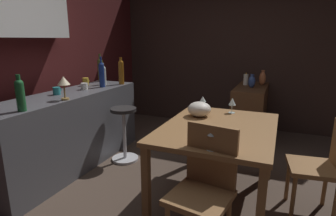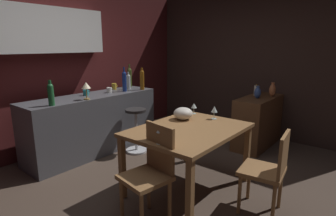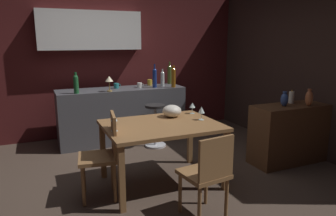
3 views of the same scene
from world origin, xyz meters
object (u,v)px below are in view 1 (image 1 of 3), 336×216
at_px(dining_table, 218,134).
at_px(chair_by_doorway, 322,165).
at_px(sideboard_cabinet, 250,112).
at_px(wine_bottle_cobalt, 102,74).
at_px(wine_bottle_olive, 100,69).
at_px(counter_lamp, 64,82).
at_px(chair_near_window, 204,186).
at_px(wine_glass_right, 232,102).
at_px(wine_bottle_clear, 104,74).
at_px(cup_white, 84,86).
at_px(fruit_bowl, 199,109).
at_px(vase_copper, 262,78).
at_px(cup_teal, 57,91).
at_px(wine_glass_left, 203,100).
at_px(wine_glass_center, 212,132).
at_px(bar_stool, 124,133).
at_px(wine_bottle_green, 20,94).
at_px(cup_mustard, 86,82).
at_px(wine_bottle_amber, 121,71).
at_px(pillar_candle_tall, 246,80).
at_px(vase_ceramic_blue, 252,82).

height_order(dining_table, chair_by_doorway, chair_by_doorway).
relative_size(sideboard_cabinet, wine_bottle_cobalt, 2.77).
xyz_separation_m(wine_bottle_olive, counter_lamp, (-1.23, -0.45, -0.00)).
height_order(chair_near_window, wine_bottle_olive, wine_bottle_olive).
distance_m(wine_glass_right, wine_bottle_clear, 1.84).
bearing_deg(cup_white, wine_bottle_clear, 1.35).
xyz_separation_m(fruit_bowl, vase_copper, (1.81, -0.47, 0.11)).
distance_m(dining_table, fruit_bowl, 0.39).
height_order(sideboard_cabinet, wine_bottle_clear, wine_bottle_clear).
bearing_deg(dining_table, cup_teal, 91.77).
relative_size(wine_bottle_clear, vase_copper, 1.29).
relative_size(chair_near_window, wine_glass_right, 5.65).
distance_m(sideboard_cabinet, wine_bottle_olive, 2.38).
height_order(chair_near_window, cup_white, cup_white).
xyz_separation_m(wine_bottle_clear, wine_bottle_cobalt, (-0.19, -0.11, 0.04)).
bearing_deg(counter_lamp, sideboard_cabinet, -37.55).
distance_m(wine_glass_left, wine_glass_center, 1.21).
bearing_deg(wine_glass_center, bar_stool, 53.93).
relative_size(sideboard_cabinet, bar_stool, 1.60).
xyz_separation_m(wine_glass_left, wine_bottle_green, (-1.31, 1.27, 0.21)).
xyz_separation_m(wine_bottle_olive, cup_mustard, (-0.41, -0.05, -0.13)).
bearing_deg(vase_copper, wine_glass_left, 160.58).
relative_size(wine_bottle_clear, cup_mustard, 2.61).
xyz_separation_m(bar_stool, wine_bottle_amber, (0.45, 0.30, 0.72)).
height_order(cup_teal, pillar_candle_tall, pillar_candle_tall).
bearing_deg(vase_copper, wine_glass_center, 177.04).
relative_size(chair_near_window, vase_ceramic_blue, 4.68).
relative_size(chair_near_window, wine_bottle_amber, 2.50).
bearing_deg(wine_glass_left, vase_ceramic_blue, -18.76).
distance_m(wine_bottle_clear, cup_white, 0.44).
height_order(wine_bottle_amber, counter_lamp, wine_bottle_amber).
bearing_deg(cup_white, vase_copper, -49.01).
bearing_deg(sideboard_cabinet, wine_bottle_clear, 121.44).
height_order(fruit_bowl, counter_lamp, counter_lamp).
height_order(wine_bottle_cobalt, wine_bottle_amber, wine_bottle_cobalt).
bearing_deg(cup_white, cup_teal, 169.37).
xyz_separation_m(dining_table, chair_by_doorway, (0.11, -0.88, -0.19)).
relative_size(wine_glass_right, fruit_bowl, 0.69).
bearing_deg(bar_stool, wine_glass_left, -80.89).
distance_m(dining_table, wine_bottle_olive, 2.28).
distance_m(sideboard_cabinet, vase_copper, 0.56).
xyz_separation_m(cup_mustard, cup_teal, (-0.63, -0.11, -0.01)).
relative_size(wine_bottle_green, vase_copper, 1.39).
xyz_separation_m(wine_glass_left, vase_ceramic_blue, (1.18, -0.40, 0.07)).
distance_m(sideboard_cabinet, chair_near_window, 2.59).
distance_m(wine_glass_center, cup_mustard, 2.34).
height_order(wine_bottle_green, pillar_candle_tall, wine_bottle_green).
relative_size(vase_copper, vase_ceramic_blue, 1.17).
bearing_deg(chair_by_doorway, cup_teal, 93.47).
bearing_deg(pillar_candle_tall, chair_by_doorway, -154.23).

